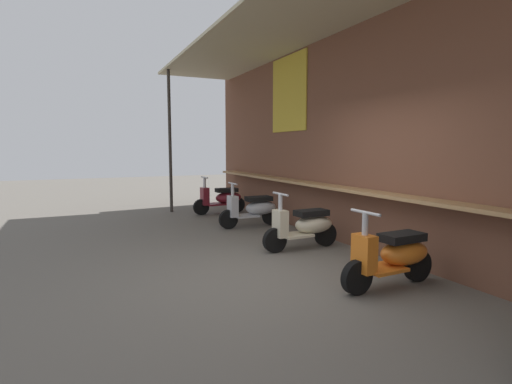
{
  "coord_description": "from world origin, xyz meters",
  "views": [
    {
      "loc": [
        4.46,
        -2.41,
        1.68
      ],
      "look_at": [
        -2.71,
        0.95,
        0.8
      ],
      "focal_mm": 27.59,
      "sensor_mm": 36.0,
      "label": 1
    }
  ],
  "objects_px": {
    "scooter_maroon": "(222,198)",
    "scooter_cream": "(305,226)",
    "scooter_silver": "(254,209)",
    "scooter_orange": "(394,255)"
  },
  "relations": [
    {
      "from": "scooter_silver",
      "to": "scooter_cream",
      "type": "xyz_separation_m",
      "value": [
        2.06,
        -0.0,
        0.0
      ]
    },
    {
      "from": "scooter_cream",
      "to": "scooter_maroon",
      "type": "bearing_deg",
      "value": -91.12
    },
    {
      "from": "scooter_maroon",
      "to": "scooter_orange",
      "type": "xyz_separation_m",
      "value": [
        6.01,
        -0.0,
        0.0
      ]
    },
    {
      "from": "scooter_maroon",
      "to": "scooter_cream",
      "type": "height_order",
      "value": "same"
    },
    {
      "from": "scooter_cream",
      "to": "scooter_orange",
      "type": "bearing_deg",
      "value": 88.88
    },
    {
      "from": "scooter_cream",
      "to": "scooter_orange",
      "type": "xyz_separation_m",
      "value": [
        2.01,
        -0.0,
        0.0
      ]
    },
    {
      "from": "scooter_silver",
      "to": "scooter_cream",
      "type": "height_order",
      "value": "same"
    },
    {
      "from": "scooter_cream",
      "to": "scooter_orange",
      "type": "relative_size",
      "value": 1.0
    },
    {
      "from": "scooter_silver",
      "to": "scooter_cream",
      "type": "distance_m",
      "value": 2.06
    },
    {
      "from": "scooter_maroon",
      "to": "scooter_cream",
      "type": "relative_size",
      "value": 1.0
    }
  ]
}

